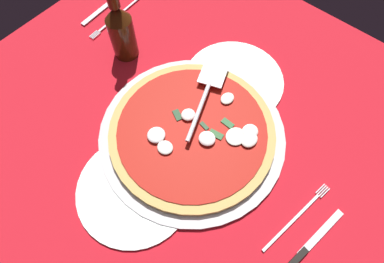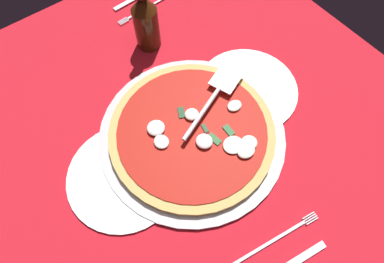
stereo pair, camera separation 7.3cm
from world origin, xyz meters
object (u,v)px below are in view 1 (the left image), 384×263
(pizza_server, at_px, (207,89))
(place_setting_near, at_px, (114,10))
(beer_bottle, at_px, (121,29))
(dinner_plate_right, at_px, (135,189))
(pizza, at_px, (193,132))
(place_setting_far, at_px, (301,234))
(dinner_plate_left, at_px, (234,80))

(pizza_server, relative_size, place_setting_near, 1.17)
(place_setting_near, height_order, beer_bottle, beer_bottle)
(dinner_plate_right, distance_m, pizza, 0.18)
(pizza_server, distance_m, place_setting_far, 0.37)
(pizza, xyz_separation_m, pizza_server, (-0.10, -0.04, 0.03))
(dinner_plate_right, xyz_separation_m, beer_bottle, (-0.26, -0.29, 0.08))
(place_setting_far, bearing_deg, beer_bottle, 89.20)
(dinner_plate_right, distance_m, place_setting_far, 0.36)
(place_setting_near, distance_m, place_setting_far, 0.78)
(dinner_plate_right, height_order, place_setting_far, place_setting_far)
(dinner_plate_left, relative_size, beer_bottle, 1.11)
(dinner_plate_left, relative_size, place_setting_near, 1.19)
(pizza, bearing_deg, dinner_plate_right, -3.54)
(dinner_plate_left, relative_size, pizza_server, 1.02)
(pizza_server, height_order, place_setting_far, pizza_server)
(dinner_plate_left, distance_m, pizza, 0.19)
(dinner_plate_left, distance_m, dinner_plate_right, 0.37)
(dinner_plate_left, distance_m, place_setting_far, 0.40)
(beer_bottle, bearing_deg, pizza, 75.63)
(dinner_plate_left, bearing_deg, beer_bottle, -67.93)
(pizza_server, bearing_deg, beer_bottle, 73.35)
(dinner_plate_left, relative_size, place_setting_far, 1.16)
(dinner_plate_right, xyz_separation_m, place_setting_near, (-0.34, -0.43, -0.00))
(pizza_server, bearing_deg, place_setting_near, 59.22)
(dinner_plate_left, bearing_deg, place_setting_far, 56.91)
(pizza_server, bearing_deg, place_setting_far, -131.49)
(place_setting_far, height_order, beer_bottle, beer_bottle)
(dinner_plate_right, height_order, beer_bottle, beer_bottle)
(pizza_server, distance_m, beer_bottle, 0.26)
(dinner_plate_left, height_order, pizza_server, pizza_server)
(dinner_plate_left, bearing_deg, pizza_server, -11.17)
(pizza, bearing_deg, pizza_server, -158.64)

